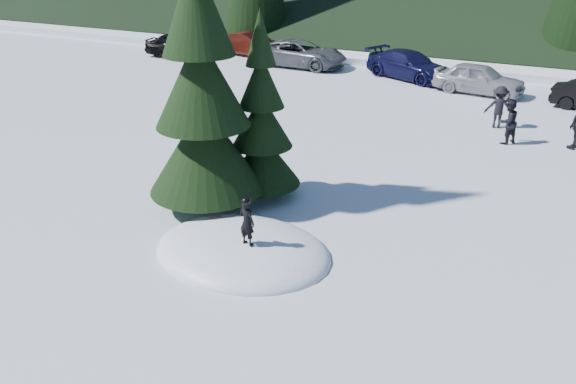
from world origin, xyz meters
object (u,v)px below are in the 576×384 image
at_px(spruce_tall, 202,92).
at_px(car_3, 409,65).
at_px(spruce_short, 262,127).
at_px(child_skier, 247,222).
at_px(car_2, 301,54).
at_px(car_0, 180,45).
at_px(adult_2, 499,107).
at_px(car_1, 252,44).
at_px(car_4, 479,79).
at_px(adult_0, 508,122).

xyz_separation_m(spruce_tall, car_3, (0.64, 18.32, -2.58)).
relative_size(spruce_short, child_skier, 4.76).
bearing_deg(car_2, car_3, -90.20).
distance_m(child_skier, car_3, 20.50).
bearing_deg(car_0, adult_2, -117.96).
relative_size(spruce_tall, child_skier, 7.62).
bearing_deg(child_skier, car_1, -50.41).
xyz_separation_m(child_skier, car_4, (2.05, 18.80, -0.30)).
bearing_deg(child_skier, car_3, -75.03).
height_order(spruce_short, car_3, spruce_short).
relative_size(spruce_tall, car_2, 1.55).
xyz_separation_m(spruce_short, car_1, (-11.21, 18.64, -1.36)).
xyz_separation_m(adult_2, car_3, (-5.60, 6.91, -0.11)).
distance_m(adult_0, car_4, 7.51).
xyz_separation_m(adult_0, car_1, (-17.03, 10.51, -0.08)).
distance_m(spruce_tall, car_4, 17.51).
relative_size(car_0, car_2, 0.80).
xyz_separation_m(car_1, car_4, (14.80, -3.34, -0.00)).
distance_m(car_1, car_4, 15.17).
distance_m(adult_0, car_3, 10.74).
bearing_deg(car_1, car_3, -86.90).
relative_size(spruce_short, car_3, 1.05).
distance_m(child_skier, car_1, 25.54).
distance_m(spruce_tall, car_3, 18.51).
relative_size(spruce_tall, car_4, 1.98).
height_order(spruce_short, car_2, spruce_short).
bearing_deg(car_3, car_4, -88.18).
bearing_deg(spruce_short, car_1, 121.02).
bearing_deg(spruce_tall, adult_2, 61.36).
xyz_separation_m(spruce_tall, adult_0, (6.81, 9.54, -2.49)).
relative_size(adult_2, car_0, 0.38).
relative_size(spruce_tall, adult_0, 5.18).
bearing_deg(car_3, spruce_tall, -157.91).
bearing_deg(car_4, car_3, 75.77).
relative_size(car_0, car_3, 0.87).
bearing_deg(car_1, adult_0, -109.55).
distance_m(adult_0, car_1, 20.01).
bearing_deg(car_0, car_4, -103.94).
xyz_separation_m(car_3, car_4, (3.95, -1.62, 0.00)).
bearing_deg(car_2, car_0, 96.60).
height_order(adult_0, adult_2, adult_2).
bearing_deg(spruce_short, adult_0, 54.45).
relative_size(car_0, car_4, 1.02).
bearing_deg(spruce_short, car_3, 91.23).
height_order(adult_0, car_3, adult_0).
bearing_deg(car_1, car_0, 131.82).
distance_m(child_skier, adult_0, 12.39).
distance_m(spruce_short, adult_2, 11.37).
xyz_separation_m(car_2, car_3, (6.62, -0.18, -0.03)).
relative_size(adult_2, car_4, 0.39).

